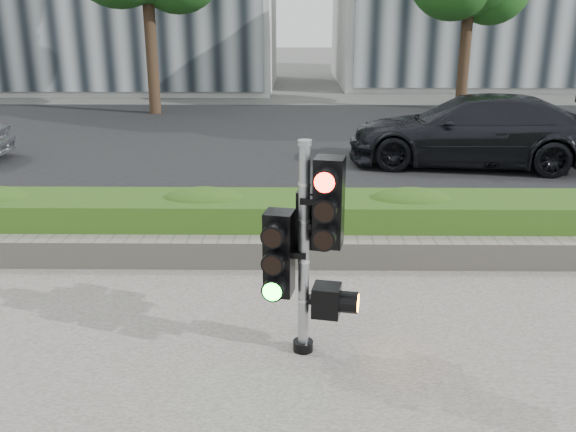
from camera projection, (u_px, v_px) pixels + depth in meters
The scene contains 7 objects.
ground at pixel (295, 346), 5.72m from camera, with size 120.00×120.00×0.00m, color #51514C.
road at pixel (296, 141), 15.23m from camera, with size 60.00×13.00×0.02m, color black.
curb at pixel (295, 229), 8.70m from camera, with size 60.00×0.25×0.12m, color gray.
stone_wall at pixel (295, 252), 7.47m from camera, with size 12.00×0.32×0.34m, color gray.
hedge at pixel (296, 222), 8.03m from camera, with size 12.00×1.00×0.68m, color #507D26.
traffic_signal at pixel (308, 239), 5.29m from camera, with size 0.71×0.56×1.96m.
car_dark at pixel (472, 130), 12.46m from camera, with size 2.02×4.98×1.44m, color black.
Camera 1 is at (-0.01, -5.06, 2.94)m, focal length 38.00 mm.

